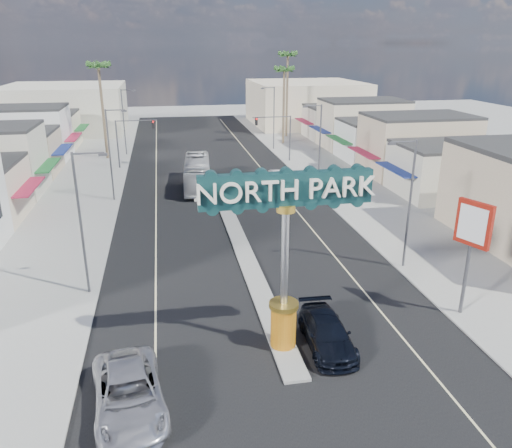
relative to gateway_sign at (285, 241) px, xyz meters
name	(u,v)px	position (x,y,z in m)	size (l,w,h in m)	color
ground	(220,195)	(0.00, 28.02, -5.93)	(160.00, 160.00, 0.00)	gray
road	(220,195)	(0.00, 28.02, -5.92)	(20.00, 120.00, 0.01)	black
median_island	(245,255)	(0.00, 12.02, -5.85)	(1.30, 30.00, 0.16)	gray
sidewalk_left	(79,202)	(-14.00, 28.02, -5.87)	(8.00, 120.00, 0.12)	gray
sidewalk_right	(348,188)	(14.00, 28.02, -5.87)	(8.00, 120.00, 0.12)	gray
storefront_row_left	(3,150)	(-24.00, 41.02, -2.93)	(12.00, 42.00, 6.00)	beige
storefront_row_right	(386,137)	(24.00, 41.02, -2.93)	(12.00, 42.00, 6.00)	#B7B29E
backdrop_far_left	(66,108)	(-22.00, 73.02, -1.93)	(20.00, 20.00, 8.00)	#B7B29E
backdrop_far_right	(306,103)	(22.00, 73.02, -1.93)	(20.00, 20.00, 8.00)	beige
gateway_sign	(285,241)	(0.00, 0.00, 0.00)	(8.20, 1.50, 9.15)	#C35A0F
traffic_signal_left	(132,134)	(-9.18, 42.02, -1.65)	(5.09, 0.45, 6.00)	#47474C
traffic_signal_right	(277,130)	(9.18, 42.02, -1.65)	(5.09, 0.45, 6.00)	#47474C
streetlight_l_near	(83,217)	(-10.43, 8.02, -0.86)	(2.03, 0.22, 9.00)	#47474C
streetlight_l_mid	(111,151)	(-10.43, 28.02, -0.86)	(2.03, 0.22, 9.00)	#47474C
streetlight_l_far	(125,119)	(-10.43, 50.02, -0.86)	(2.03, 0.22, 9.00)	#47474C
streetlight_r_near	(408,198)	(10.43, 8.02, -0.86)	(2.03, 0.22, 9.00)	#47474C
streetlight_r_mid	(318,143)	(10.43, 28.02, -0.86)	(2.03, 0.22, 9.00)	#47474C
streetlight_r_far	(273,115)	(10.43, 50.02, -0.86)	(2.03, 0.22, 9.00)	#47474C
palm_left_far	(99,71)	(-13.00, 48.02, 5.57)	(2.60, 2.60, 13.10)	brown
palm_right_mid	(284,73)	(13.00, 54.02, 4.67)	(2.60, 2.60, 12.10)	brown
palm_right_far	(288,60)	(15.00, 60.02, 6.46)	(2.60, 2.60, 14.10)	brown
suv_left	(129,393)	(-7.54, -3.37, -5.06)	(2.87, 6.23, 1.73)	#BCBBC0
suv_right	(327,333)	(2.25, -0.29, -5.15)	(2.17, 5.33, 1.55)	black
car_parked_right	(279,177)	(7.14, 31.54, -5.23)	(1.48, 4.23, 1.40)	silver
city_bus	(197,173)	(-2.00, 31.58, -4.37)	(2.62, 11.20, 3.12)	silver
bank_pylon_sign	(473,230)	(10.92, 1.41, -0.73)	(1.05, 2.04, 6.72)	#47474C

